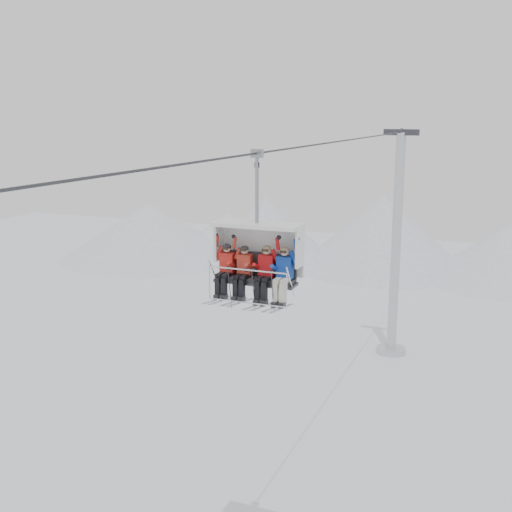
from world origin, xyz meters
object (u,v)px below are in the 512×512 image
at_px(skier_center_right, 265,271).
at_px(skier_far_right, 283,273).
at_px(lift_tower_right, 395,261).
at_px(skier_far_left, 226,268).
at_px(skier_center_left, 243,270).
at_px(chairlift_carrier, 259,251).

bearing_deg(skier_center_right, skier_far_right, 0.00).
relative_size(lift_tower_right, skier_far_left, 7.99).
bearing_deg(lift_tower_right, skier_center_left, -90.82).
distance_m(lift_tower_right, chairlift_carrier, 22.35).
xyz_separation_m(lift_tower_right, skier_center_right, (0.32, -22.11, 4.43)).
bearing_deg(chairlift_carrier, skier_far_left, -159.81).
distance_m(chairlift_carrier, skier_center_right, 0.64).
height_order(skier_center_right, skier_far_right, same).
relative_size(lift_tower_right, skier_far_right, 7.99).
relative_size(skier_far_left, skier_center_right, 1.00).
distance_m(chairlift_carrier, skier_far_left, 1.02).
bearing_deg(skier_center_right, skier_center_left, -179.35).
bearing_deg(skier_center_right, skier_far_left, -179.70).
distance_m(skier_center_right, skier_far_right, 0.51).
bearing_deg(skier_far_left, skier_far_right, 0.21).
height_order(skier_far_left, skier_center_left, skier_far_left).
xyz_separation_m(skier_center_left, skier_far_right, (1.14, 0.01, 0.03)).
bearing_deg(chairlift_carrier, skier_far_right, -20.25).
distance_m(skier_far_left, skier_center_left, 0.52).
xyz_separation_m(chairlift_carrier, skier_far_left, (-0.84, -0.31, -0.49)).
relative_size(skier_far_left, skier_far_right, 1.00).
bearing_deg(chairlift_carrier, lift_tower_right, 90.00).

